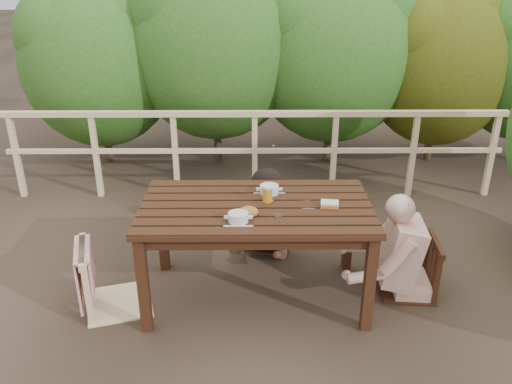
{
  "coord_description": "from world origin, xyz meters",
  "views": [
    {
      "loc": [
        -0.03,
        -3.5,
        2.47
      ],
      "look_at": [
        0.0,
        0.05,
        0.9
      ],
      "focal_mm": 36.01,
      "sensor_mm": 36.0,
      "label": 1
    }
  ],
  "objects_px": {
    "beer_glass": "(267,195)",
    "butter_tub": "(330,205)",
    "diner_right": "(420,214)",
    "chair_left": "(113,248)",
    "tumbler": "(278,219)",
    "soup_far": "(269,190)",
    "table": "(256,252)",
    "woman": "(270,183)",
    "soup_near": "(238,218)",
    "chair_right": "(412,243)",
    "bread_roll": "(249,212)",
    "chair_far": "(270,204)"
  },
  "relations": [
    {
      "from": "butter_tub",
      "to": "chair_left",
      "type": "bearing_deg",
      "value": -169.24
    },
    {
      "from": "table",
      "to": "woman",
      "type": "distance_m",
      "value": 0.91
    },
    {
      "from": "chair_right",
      "to": "tumbler",
      "type": "xyz_separation_m",
      "value": [
        -1.09,
        -0.34,
        0.4
      ]
    },
    {
      "from": "soup_far",
      "to": "diner_right",
      "type": "bearing_deg",
      "value": -6.73
    },
    {
      "from": "beer_glass",
      "to": "tumbler",
      "type": "bearing_deg",
      "value": -78.33
    },
    {
      "from": "diner_right",
      "to": "soup_near",
      "type": "xyz_separation_m",
      "value": [
        -1.4,
        -0.35,
        0.14
      ]
    },
    {
      "from": "woman",
      "to": "butter_tub",
      "type": "distance_m",
      "value": 1.02
    },
    {
      "from": "chair_left",
      "to": "beer_glass",
      "type": "height_order",
      "value": "chair_left"
    },
    {
      "from": "chair_right",
      "to": "beer_glass",
      "type": "bearing_deg",
      "value": -83.8
    },
    {
      "from": "woman",
      "to": "bread_roll",
      "type": "distance_m",
      "value": 1.09
    },
    {
      "from": "beer_glass",
      "to": "butter_tub",
      "type": "distance_m",
      "value": 0.47
    },
    {
      "from": "chair_left",
      "to": "diner_right",
      "type": "distance_m",
      "value": 2.37
    },
    {
      "from": "chair_far",
      "to": "chair_right",
      "type": "distance_m",
      "value": 1.35
    },
    {
      "from": "bread_roll",
      "to": "soup_far",
      "type": "bearing_deg",
      "value": 67.51
    },
    {
      "from": "table",
      "to": "beer_glass",
      "type": "bearing_deg",
      "value": 29.0
    },
    {
      "from": "chair_right",
      "to": "soup_far",
      "type": "bearing_deg",
      "value": -91.6
    },
    {
      "from": "table",
      "to": "chair_far",
      "type": "height_order",
      "value": "chair_far"
    },
    {
      "from": "chair_far",
      "to": "beer_glass",
      "type": "distance_m",
      "value": 0.92
    },
    {
      "from": "soup_near",
      "to": "soup_far",
      "type": "xyz_separation_m",
      "value": [
        0.23,
        0.48,
        0.0
      ]
    },
    {
      "from": "chair_right",
      "to": "diner_right",
      "type": "distance_m",
      "value": 0.26
    },
    {
      "from": "chair_left",
      "to": "soup_near",
      "type": "distance_m",
      "value": 1.03
    },
    {
      "from": "bread_roll",
      "to": "butter_tub",
      "type": "relative_size",
      "value": 1.08
    },
    {
      "from": "chair_far",
      "to": "beer_glass",
      "type": "bearing_deg",
      "value": -80.51
    },
    {
      "from": "chair_far",
      "to": "woman",
      "type": "height_order",
      "value": "woman"
    },
    {
      "from": "table",
      "to": "chair_far",
      "type": "distance_m",
      "value": 0.86
    },
    {
      "from": "woman",
      "to": "bread_roll",
      "type": "bearing_deg",
      "value": 92.8
    },
    {
      "from": "chair_left",
      "to": "tumbler",
      "type": "distance_m",
      "value": 1.29
    },
    {
      "from": "beer_glass",
      "to": "soup_far",
      "type": "bearing_deg",
      "value": 82.99
    },
    {
      "from": "soup_near",
      "to": "soup_far",
      "type": "relative_size",
      "value": 0.97
    },
    {
      "from": "chair_right",
      "to": "woman",
      "type": "bearing_deg",
      "value": -120.69
    },
    {
      "from": "chair_far",
      "to": "beer_glass",
      "type": "xyz_separation_m",
      "value": [
        -0.05,
        -0.8,
        0.45
      ]
    },
    {
      "from": "chair_left",
      "to": "bread_roll",
      "type": "distance_m",
      "value": 1.09
    },
    {
      "from": "table",
      "to": "soup_far",
      "type": "relative_size",
      "value": 6.99
    },
    {
      "from": "table",
      "to": "bread_roll",
      "type": "height_order",
      "value": "bread_roll"
    },
    {
      "from": "chair_left",
      "to": "chair_far",
      "type": "relative_size",
      "value": 1.19
    },
    {
      "from": "table",
      "to": "soup_far",
      "type": "bearing_deg",
      "value": 62.59
    },
    {
      "from": "table",
      "to": "butter_tub",
      "type": "xyz_separation_m",
      "value": [
        0.55,
        -0.05,
        0.43
      ]
    },
    {
      "from": "chair_far",
      "to": "tumbler",
      "type": "distance_m",
      "value": 1.2
    },
    {
      "from": "tumbler",
      "to": "table",
      "type": "bearing_deg",
      "value": 118.98
    },
    {
      "from": "woman",
      "to": "tumbler",
      "type": "height_order",
      "value": "woman"
    },
    {
      "from": "table",
      "to": "butter_tub",
      "type": "height_order",
      "value": "butter_tub"
    },
    {
      "from": "soup_far",
      "to": "tumbler",
      "type": "height_order",
      "value": "soup_far"
    },
    {
      "from": "soup_far",
      "to": "beer_glass",
      "type": "xyz_separation_m",
      "value": [
        -0.02,
        -0.16,
        0.03
      ]
    },
    {
      "from": "diner_right",
      "to": "beer_glass",
      "type": "height_order",
      "value": "diner_right"
    },
    {
      "from": "diner_right",
      "to": "beer_glass",
      "type": "relative_size",
      "value": 9.58
    },
    {
      "from": "chair_left",
      "to": "butter_tub",
      "type": "distance_m",
      "value": 1.67
    },
    {
      "from": "chair_right",
      "to": "bread_roll",
      "type": "xyz_separation_m",
      "value": [
        -1.3,
        -0.25,
        0.4
      ]
    },
    {
      "from": "chair_far",
      "to": "woman",
      "type": "relative_size",
      "value": 0.68
    },
    {
      "from": "soup_near",
      "to": "chair_left",
      "type": "bearing_deg",
      "value": 169.78
    },
    {
      "from": "soup_near",
      "to": "tumbler",
      "type": "xyz_separation_m",
      "value": [
        0.28,
        0.0,
        -0.01
      ]
    }
  ]
}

